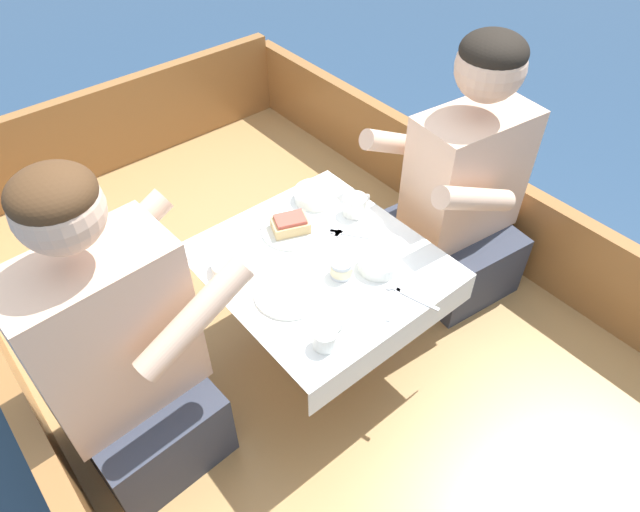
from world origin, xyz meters
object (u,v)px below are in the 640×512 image
object	(u,v)px
person_starboard	(461,195)
coffee_cup_port	(355,205)
person_port	(122,359)
coffee_cup_starboard	(326,338)
tin_can	(341,268)
sandwich	(290,224)

from	to	relation	value
person_starboard	coffee_cup_port	xyz separation A→B (m)	(-0.39, 0.14, 0.07)
person_port	coffee_cup_starboard	bearing A→B (deg)	-40.83
coffee_cup_port	coffee_cup_starboard	distance (m)	0.55
coffee_cup_starboard	tin_can	world-z (taller)	same
sandwich	coffee_cup_port	distance (m)	0.23
sandwich	person_port	bearing A→B (deg)	-172.58
sandwich	coffee_cup_starboard	size ratio (longest dim) A/B	1.47
coffee_cup_starboard	tin_can	distance (m)	0.26
sandwich	coffee_cup_port	xyz separation A→B (m)	(0.22, -0.06, 0.00)
coffee_cup_port	coffee_cup_starboard	xyz separation A→B (m)	(-0.42, -0.35, -0.01)
person_starboard	person_port	bearing A→B (deg)	1.56
person_port	sandwich	xyz separation A→B (m)	(0.63, 0.08, 0.07)
coffee_cup_starboard	coffee_cup_port	bearing A→B (deg)	39.78
sandwich	coffee_cup_port	size ratio (longest dim) A/B	1.28
coffee_cup_starboard	person_port	bearing A→B (deg)	142.16
sandwich	coffee_cup_starboard	world-z (taller)	sandwich
sandwich	tin_can	world-z (taller)	sandwich
person_starboard	coffee_cup_port	size ratio (longest dim) A/B	9.30
tin_can	person_port	bearing A→B (deg)	165.17
person_port	coffee_cup_starboard	world-z (taller)	person_port
sandwich	tin_can	size ratio (longest dim) A/B	2.04
person_port	tin_can	world-z (taller)	person_port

